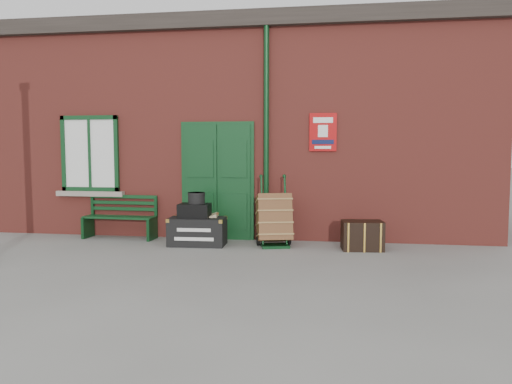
% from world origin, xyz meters
% --- Properties ---
extents(ground, '(80.00, 80.00, 0.00)m').
position_xyz_m(ground, '(0.00, 0.00, 0.00)').
color(ground, gray).
rests_on(ground, ground).
extents(station_building, '(10.30, 4.30, 4.36)m').
position_xyz_m(station_building, '(-0.00, 3.49, 2.16)').
color(station_building, '#973A30').
rests_on(station_building, ground).
extents(bench, '(1.42, 0.49, 0.87)m').
position_xyz_m(bench, '(-2.19, 1.27, 0.44)').
color(bench, '#0F3719').
rests_on(bench, ground).
extents(houdini_trunk, '(1.03, 0.60, 0.50)m').
position_xyz_m(houdini_trunk, '(-0.52, 0.79, 0.25)').
color(houdini_trunk, black).
rests_on(houdini_trunk, ground).
extents(strongbox, '(0.57, 0.43, 0.25)m').
position_xyz_m(strongbox, '(-0.57, 0.79, 0.63)').
color(strongbox, black).
rests_on(strongbox, houdini_trunk).
extents(hatbox, '(0.32, 0.32, 0.20)m').
position_xyz_m(hatbox, '(-0.54, 0.82, 0.86)').
color(hatbox, black).
rests_on(hatbox, strongbox).
extents(suitcase_back, '(0.39, 0.49, 0.65)m').
position_xyz_m(suitcase_back, '(-0.39, 1.09, 0.33)').
color(suitcase_back, tan).
rests_on(suitcase_back, ground).
extents(suitcase_front, '(0.36, 0.44, 0.56)m').
position_xyz_m(suitcase_front, '(-0.21, 0.99, 0.28)').
color(suitcase_front, tan).
rests_on(suitcase_front, ground).
extents(porter_trolley, '(0.74, 0.78, 1.25)m').
position_xyz_m(porter_trolley, '(0.86, 0.96, 0.48)').
color(porter_trolley, '#0C3316').
rests_on(porter_trolley, ground).
extents(dark_trunk, '(0.74, 0.53, 0.50)m').
position_xyz_m(dark_trunk, '(2.41, 0.82, 0.25)').
color(dark_trunk, black).
rests_on(dark_trunk, ground).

